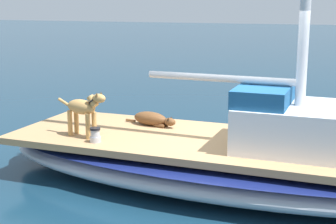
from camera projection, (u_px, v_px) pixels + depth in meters
The scene contains 6 objects.
ground_plane at pixel (231, 185), 7.13m from camera, with size 120.00×120.00×0.00m, color #143347.
sailboat_main at pixel (232, 163), 7.06m from camera, with size 2.72×7.31×0.66m.
cabin_house at pixel (315, 125), 6.52m from camera, with size 1.46×2.26×0.84m.
dog_brown at pixel (152, 119), 7.91m from camera, with size 0.35×0.95×0.22m.
dog_tan at pixel (84, 109), 7.16m from camera, with size 0.32×0.93×0.70m.
deck_winch at pixel (95, 135), 6.95m from camera, with size 0.16×0.16×0.21m.
Camera 1 is at (6.56, 1.75, 2.58)m, focal length 52.33 mm.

